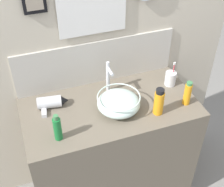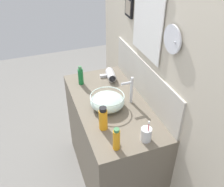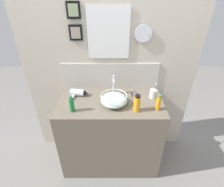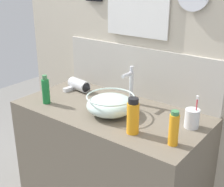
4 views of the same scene
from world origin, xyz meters
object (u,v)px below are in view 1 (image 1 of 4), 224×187
(toothbrush_cup, at_px, (170,78))
(hair_drier, at_px, (52,102))
(faucet, at_px, (108,76))
(shampoo_bottle, at_px, (159,102))
(lotion_bottle, at_px, (188,93))
(glass_bowl_sink, at_px, (119,103))
(spray_bottle, at_px, (57,128))

(toothbrush_cup, bearing_deg, hair_drier, 177.14)
(faucet, xyz_separation_m, shampoo_bottle, (0.22, -0.29, -0.04))
(faucet, xyz_separation_m, lotion_bottle, (0.42, -0.27, -0.05))
(glass_bowl_sink, height_order, lotion_bottle, lotion_bottle)
(glass_bowl_sink, xyz_separation_m, hair_drier, (-0.38, 0.16, -0.02))
(toothbrush_cup, bearing_deg, spray_bottle, -164.05)
(spray_bottle, xyz_separation_m, shampoo_bottle, (0.61, 0.00, 0.01))
(hair_drier, height_order, lotion_bottle, lotion_bottle)
(glass_bowl_sink, distance_m, toothbrush_cup, 0.43)
(spray_bottle, distance_m, shampoo_bottle, 0.61)
(hair_drier, distance_m, toothbrush_cup, 0.80)
(faucet, distance_m, shampoo_bottle, 0.37)
(faucet, height_order, hair_drier, faucet)
(glass_bowl_sink, height_order, shampoo_bottle, shampoo_bottle)
(spray_bottle, height_order, lotion_bottle, spray_bottle)
(faucet, bearing_deg, shampoo_bottle, -53.60)
(lotion_bottle, bearing_deg, faucet, 146.96)
(lotion_bottle, height_order, shampoo_bottle, shampoo_bottle)
(shampoo_bottle, bearing_deg, spray_bottle, -179.54)
(hair_drier, bearing_deg, faucet, 3.83)
(faucet, bearing_deg, hair_drier, -176.17)
(faucet, relative_size, lotion_bottle, 1.36)
(hair_drier, bearing_deg, lotion_bottle, -17.24)
(lotion_bottle, relative_size, shampoo_bottle, 0.92)
(glass_bowl_sink, relative_size, faucet, 1.16)
(hair_drier, relative_size, lotion_bottle, 1.19)
(hair_drier, relative_size, spray_bottle, 1.14)
(faucet, relative_size, spray_bottle, 1.31)
(faucet, height_order, shampoo_bottle, faucet)
(toothbrush_cup, height_order, shampoo_bottle, shampoo_bottle)
(spray_bottle, bearing_deg, glass_bowl_sink, 15.38)
(hair_drier, relative_size, toothbrush_cup, 1.14)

